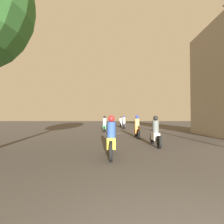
{
  "coord_description": "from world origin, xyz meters",
  "views": [
    {
      "loc": [
        -0.86,
        -1.05,
        1.48
      ],
      "look_at": [
        -1.0,
        16.95,
        1.98
      ],
      "focal_mm": 28.0,
      "sensor_mm": 36.0,
      "label": 1
    }
  ],
  "objects": [
    {
      "name": "motorcycle_white",
      "position": [
        1.27,
        7.83,
        0.62
      ],
      "size": [
        0.6,
        2.07,
        1.53
      ],
      "rotation": [
        0.0,
        0.0,
        -0.1
      ],
      "color": "black",
      "rests_on": "ground_plane"
    },
    {
      "name": "motorcycle_orange",
      "position": [
        0.81,
        11.3,
        0.64
      ],
      "size": [
        0.6,
        1.93,
        1.59
      ],
      "rotation": [
        0.0,
        0.0,
        -0.04
      ],
      "color": "black",
      "rests_on": "ground_plane"
    },
    {
      "name": "motorcycle_green",
      "position": [
        -1.72,
        16.2,
        0.62
      ],
      "size": [
        0.6,
        2.05,
        1.58
      ],
      "rotation": [
        0.0,
        0.0,
        0.14
      ],
      "color": "black",
      "rests_on": "ground_plane"
    },
    {
      "name": "motorcycle_silver",
      "position": [
        0.2,
        24.65,
        0.62
      ],
      "size": [
        0.6,
        1.84,
        1.54
      ],
      "rotation": [
        0.0,
        0.0,
        0.0
      ],
      "color": "black",
      "rests_on": "ground_plane"
    },
    {
      "name": "motorcycle_yellow",
      "position": [
        -0.94,
        5.38,
        0.62
      ],
      "size": [
        0.6,
        1.97,
        1.53
      ],
      "rotation": [
        0.0,
        0.0,
        -0.03
      ],
      "color": "black",
      "rests_on": "ground_plane"
    },
    {
      "name": "motorcycle_black",
      "position": [
        0.46,
        20.69,
        0.64
      ],
      "size": [
        0.6,
        2.03,
        1.62
      ],
      "rotation": [
        0.0,
        0.0,
        0.05
      ],
      "color": "black",
      "rests_on": "ground_plane"
    }
  ]
}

